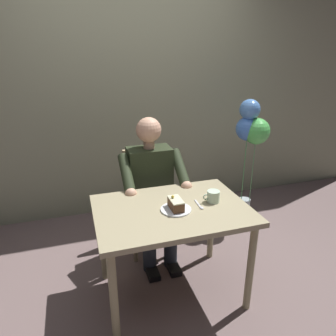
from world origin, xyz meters
TOP-DOWN VIEW (x-y plane):
  - ground_plane at (0.00, 0.00)m, footprint 14.00×14.00m
  - cafe_rear_panel at (0.00, -1.49)m, footprint 6.40×0.12m
  - dining_table at (0.00, 0.00)m, footprint 1.03×0.73m
  - chair at (0.00, -0.70)m, footprint 0.42×0.42m
  - seated_person at (0.00, -0.52)m, footprint 0.53×0.58m
  - dessert_plate at (-0.02, 0.04)m, footprint 0.20×0.20m
  - cake_slice at (-0.02, 0.04)m, footprint 0.08×0.14m
  - coffee_cup at (-0.30, -0.00)m, footprint 0.12×0.09m
  - dessert_spoon at (-0.19, 0.04)m, footprint 0.03×0.14m
  - balloon_display at (-1.07, -0.78)m, footprint 0.31×0.30m

SIDE VIEW (x-z plane):
  - ground_plane at x=0.00m, z-range 0.00..0.00m
  - chair at x=0.00m, z-range 0.04..0.93m
  - dining_table at x=0.00m, z-range 0.27..0.98m
  - seated_person at x=0.00m, z-range 0.02..1.23m
  - dessert_spoon at x=-0.19m, z-range 0.71..0.72m
  - dessert_plate at x=-0.02m, z-range 0.71..0.72m
  - coffee_cup at x=-0.30m, z-range 0.71..0.79m
  - cake_slice at x=-0.02m, z-range 0.71..0.80m
  - balloon_display at x=-1.07m, z-range 0.31..1.59m
  - cafe_rear_panel at x=0.00m, z-range 0.00..3.00m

